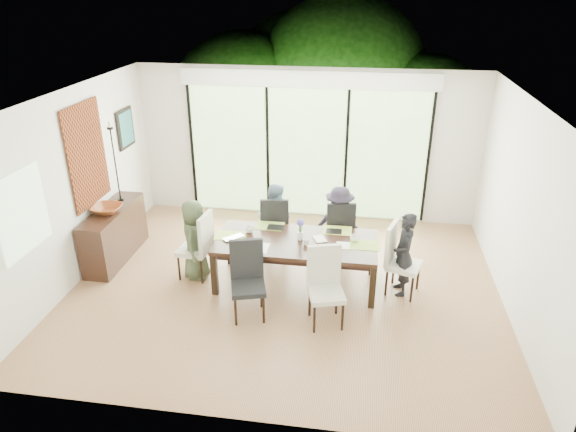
# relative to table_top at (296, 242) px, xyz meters

# --- Properties ---
(floor) EXTENTS (6.00, 5.00, 0.01)m
(floor) POSITION_rel_table_top_xyz_m (-0.14, -0.10, -0.68)
(floor) COLOR brown
(floor) RESTS_ON ground
(ceiling) EXTENTS (6.00, 5.00, 0.01)m
(ceiling) POSITION_rel_table_top_xyz_m (-0.14, -0.10, 2.03)
(ceiling) COLOR white
(ceiling) RESTS_ON wall_back
(wall_back) EXTENTS (6.00, 0.02, 2.70)m
(wall_back) POSITION_rel_table_top_xyz_m (-0.14, 2.41, 0.68)
(wall_back) COLOR silver
(wall_back) RESTS_ON floor
(wall_front) EXTENTS (6.00, 0.02, 2.70)m
(wall_front) POSITION_rel_table_top_xyz_m (-0.14, -2.61, 0.68)
(wall_front) COLOR silver
(wall_front) RESTS_ON floor
(wall_left) EXTENTS (0.02, 5.00, 2.70)m
(wall_left) POSITION_rel_table_top_xyz_m (-3.15, -0.10, 0.68)
(wall_left) COLOR silver
(wall_left) RESTS_ON floor
(wall_right) EXTENTS (0.02, 5.00, 2.70)m
(wall_right) POSITION_rel_table_top_xyz_m (2.87, -0.10, 0.68)
(wall_right) COLOR white
(wall_right) RESTS_ON floor
(glass_doors) EXTENTS (4.20, 0.02, 2.30)m
(glass_doors) POSITION_rel_table_top_xyz_m (-0.14, 2.37, 0.53)
(glass_doors) COLOR #598C3F
(glass_doors) RESTS_ON wall_back
(blinds_header) EXTENTS (4.40, 0.06, 0.28)m
(blinds_header) POSITION_rel_table_top_xyz_m (-0.14, 2.36, 1.83)
(blinds_header) COLOR white
(blinds_header) RESTS_ON wall_back
(mullion_a) EXTENTS (0.05, 0.04, 2.30)m
(mullion_a) POSITION_rel_table_top_xyz_m (-2.24, 2.36, 0.53)
(mullion_a) COLOR black
(mullion_a) RESTS_ON wall_back
(mullion_b) EXTENTS (0.05, 0.04, 2.30)m
(mullion_b) POSITION_rel_table_top_xyz_m (-0.84, 2.36, 0.53)
(mullion_b) COLOR black
(mullion_b) RESTS_ON wall_back
(mullion_c) EXTENTS (0.05, 0.04, 2.30)m
(mullion_c) POSITION_rel_table_top_xyz_m (0.56, 2.36, 0.53)
(mullion_c) COLOR black
(mullion_c) RESTS_ON wall_back
(mullion_d) EXTENTS (0.05, 0.04, 2.30)m
(mullion_d) POSITION_rel_table_top_xyz_m (1.96, 2.36, 0.53)
(mullion_d) COLOR black
(mullion_d) RESTS_ON wall_back
(side_window) EXTENTS (0.02, 0.90, 1.00)m
(side_window) POSITION_rel_table_top_xyz_m (-3.11, -1.30, 0.83)
(side_window) COLOR #8CAD7F
(side_window) RESTS_ON wall_left
(deck) EXTENTS (6.00, 1.80, 0.10)m
(deck) POSITION_rel_table_top_xyz_m (-0.14, 3.30, -0.72)
(deck) COLOR brown
(deck) RESTS_ON ground
(rail_top) EXTENTS (6.00, 0.08, 0.06)m
(rail_top) POSITION_rel_table_top_xyz_m (-0.14, 4.10, -0.12)
(rail_top) COLOR brown
(rail_top) RESTS_ON deck
(foliage_left) EXTENTS (3.20, 3.20, 3.20)m
(foliage_left) POSITION_rel_table_top_xyz_m (-1.94, 5.10, 0.77)
(foliage_left) COLOR #14380F
(foliage_left) RESTS_ON ground
(foliage_mid) EXTENTS (4.00, 4.00, 4.00)m
(foliage_mid) POSITION_rel_table_top_xyz_m (0.26, 5.70, 1.13)
(foliage_mid) COLOR #14380F
(foliage_mid) RESTS_ON ground
(foliage_right) EXTENTS (2.80, 2.80, 2.80)m
(foliage_right) POSITION_rel_table_top_xyz_m (2.06, 4.90, 0.59)
(foliage_right) COLOR #14380F
(foliage_right) RESTS_ON ground
(foliage_far) EXTENTS (3.60, 3.60, 3.60)m
(foliage_far) POSITION_rel_table_top_xyz_m (-0.74, 6.40, 0.95)
(foliage_far) COLOR #14380F
(foliage_far) RESTS_ON ground
(table_top) EXTENTS (2.24, 1.03, 0.06)m
(table_top) POSITION_rel_table_top_xyz_m (0.00, 0.00, 0.00)
(table_top) COLOR black
(table_top) RESTS_ON floor
(table_apron) EXTENTS (2.06, 0.84, 0.09)m
(table_apron) POSITION_rel_table_top_xyz_m (0.00, 0.00, -0.08)
(table_apron) COLOR black
(table_apron) RESTS_ON floor
(table_leg_fl) EXTENTS (0.08, 0.08, 0.65)m
(table_leg_fl) POSITION_rel_table_top_xyz_m (-1.08, -0.43, -0.35)
(table_leg_fl) COLOR black
(table_leg_fl) RESTS_ON floor
(table_leg_fr) EXTENTS (0.08, 0.08, 0.65)m
(table_leg_fr) POSITION_rel_table_top_xyz_m (1.08, -0.43, -0.35)
(table_leg_fr) COLOR black
(table_leg_fr) RESTS_ON floor
(table_leg_bl) EXTENTS (0.08, 0.08, 0.65)m
(table_leg_bl) POSITION_rel_table_top_xyz_m (-1.08, 0.43, -0.35)
(table_leg_bl) COLOR black
(table_leg_bl) RESTS_ON floor
(table_leg_br) EXTENTS (0.08, 0.08, 0.65)m
(table_leg_br) POSITION_rel_table_top_xyz_m (1.08, 0.43, -0.35)
(table_leg_br) COLOR black
(table_leg_br) RESTS_ON floor
(chair_left_end) EXTENTS (0.48, 0.48, 1.03)m
(chair_left_end) POSITION_rel_table_top_xyz_m (-1.50, 0.00, -0.16)
(chair_left_end) COLOR beige
(chair_left_end) RESTS_ON floor
(chair_right_end) EXTENTS (0.54, 0.54, 1.03)m
(chair_right_end) POSITION_rel_table_top_xyz_m (1.50, 0.00, -0.16)
(chair_right_end) COLOR white
(chair_right_end) RESTS_ON floor
(chair_far_left) EXTENTS (0.49, 0.49, 1.03)m
(chair_far_left) POSITION_rel_table_top_xyz_m (-0.45, 0.85, -0.16)
(chair_far_left) COLOR black
(chair_far_left) RESTS_ON floor
(chair_far_right) EXTENTS (0.50, 0.50, 1.03)m
(chair_far_right) POSITION_rel_table_top_xyz_m (0.55, 0.85, -0.16)
(chair_far_right) COLOR black
(chair_far_right) RESTS_ON floor
(chair_near_left) EXTENTS (0.53, 0.53, 1.03)m
(chair_near_left) POSITION_rel_table_top_xyz_m (-0.50, -0.87, -0.16)
(chair_near_left) COLOR black
(chair_near_left) RESTS_ON floor
(chair_near_right) EXTENTS (0.53, 0.53, 1.03)m
(chair_near_right) POSITION_rel_table_top_xyz_m (0.50, -0.87, -0.16)
(chair_near_right) COLOR beige
(chair_near_right) RESTS_ON floor
(person_left_end) EXTENTS (0.36, 0.57, 1.21)m
(person_left_end) POSITION_rel_table_top_xyz_m (-1.48, 0.00, -0.07)
(person_left_end) COLOR #3C4930
(person_left_end) RESTS_ON floor
(person_right_end) EXTENTS (0.42, 0.60, 1.21)m
(person_right_end) POSITION_rel_table_top_xyz_m (1.48, 0.00, -0.07)
(person_right_end) COLOR black
(person_right_end) RESTS_ON floor
(person_far_left) EXTENTS (0.62, 0.45, 1.21)m
(person_far_left) POSITION_rel_table_top_xyz_m (-0.45, 0.83, -0.07)
(person_far_left) COLOR #7898AD
(person_far_left) RESTS_ON floor
(person_far_right) EXTENTS (0.62, 0.45, 1.21)m
(person_far_right) POSITION_rel_table_top_xyz_m (0.55, 0.83, -0.07)
(person_far_right) COLOR #221D2B
(person_far_right) RESTS_ON floor
(placemat_left) EXTENTS (0.41, 0.30, 0.01)m
(placemat_left) POSITION_rel_table_top_xyz_m (-0.95, 0.00, 0.03)
(placemat_left) COLOR #A3C145
(placemat_left) RESTS_ON table_top
(placemat_right) EXTENTS (0.41, 0.30, 0.01)m
(placemat_right) POSITION_rel_table_top_xyz_m (0.95, 0.00, 0.03)
(placemat_right) COLOR #89AA3C
(placemat_right) RESTS_ON table_top
(placemat_far_l) EXTENTS (0.41, 0.30, 0.01)m
(placemat_far_l) POSITION_rel_table_top_xyz_m (-0.45, 0.40, 0.03)
(placemat_far_l) COLOR #84AC3D
(placemat_far_l) RESTS_ON table_top
(placemat_far_r) EXTENTS (0.41, 0.30, 0.01)m
(placemat_far_r) POSITION_rel_table_top_xyz_m (0.55, 0.40, 0.03)
(placemat_far_r) COLOR #A8C044
(placemat_far_r) RESTS_ON table_top
(placemat_paper) EXTENTS (0.41, 0.30, 0.01)m
(placemat_paper) POSITION_rel_table_top_xyz_m (-0.55, -0.30, 0.03)
(placemat_paper) COLOR white
(placemat_paper) RESTS_ON table_top
(tablet_far_l) EXTENTS (0.24, 0.17, 0.01)m
(tablet_far_l) POSITION_rel_table_top_xyz_m (-0.35, 0.35, 0.04)
(tablet_far_l) COLOR black
(tablet_far_l) RESTS_ON table_top
(tablet_far_r) EXTENTS (0.22, 0.16, 0.01)m
(tablet_far_r) POSITION_rel_table_top_xyz_m (0.50, 0.35, 0.04)
(tablet_far_r) COLOR black
(tablet_far_r) RESTS_ON table_top
(papers) EXTENTS (0.28, 0.21, 0.00)m
(papers) POSITION_rel_table_top_xyz_m (0.70, -0.05, 0.03)
(papers) COLOR white
(papers) RESTS_ON table_top
(platter_base) EXTENTS (0.24, 0.24, 0.02)m
(platter_base) POSITION_rel_table_top_xyz_m (-0.55, -0.30, 0.04)
(platter_base) COLOR white
(platter_base) RESTS_ON table_top
(platter_snacks) EXTENTS (0.19, 0.19, 0.01)m
(platter_snacks) POSITION_rel_table_top_xyz_m (-0.55, -0.30, 0.06)
(platter_snacks) COLOR orange
(platter_snacks) RESTS_ON table_top
(vase) EXTENTS (0.07, 0.07, 0.11)m
(vase) POSITION_rel_table_top_xyz_m (0.05, 0.05, 0.08)
(vase) COLOR silver
(vase) RESTS_ON table_top
(hyacinth_stems) EXTENTS (0.04, 0.04, 0.15)m
(hyacinth_stems) POSITION_rel_table_top_xyz_m (0.05, 0.05, 0.20)
(hyacinth_stems) COLOR #337226
(hyacinth_stems) RESTS_ON table_top
(hyacinth_blooms) EXTENTS (0.10, 0.10, 0.10)m
(hyacinth_blooms) POSITION_rel_table_top_xyz_m (0.05, 0.05, 0.29)
(hyacinth_blooms) COLOR #5E50CA
(hyacinth_blooms) RESTS_ON table_top
(laptop) EXTENTS (0.36, 0.36, 0.02)m
(laptop) POSITION_rel_table_top_xyz_m (-0.85, -0.10, 0.04)
(laptop) COLOR silver
(laptop) RESTS_ON table_top
(cup_a) EXTENTS (0.16, 0.16, 0.09)m
(cup_a) POSITION_rel_table_top_xyz_m (-0.70, 0.15, 0.07)
(cup_a) COLOR white
(cup_a) RESTS_ON table_top
(cup_b) EXTENTS (0.13, 0.13, 0.09)m
(cup_b) POSITION_rel_table_top_xyz_m (0.15, -0.10, 0.07)
(cup_b) COLOR white
(cup_b) RESTS_ON table_top
(cup_c) EXTENTS (0.16, 0.16, 0.09)m
(cup_c) POSITION_rel_table_top_xyz_m (0.80, 0.10, 0.07)
(cup_c) COLOR white
(cup_c) RESTS_ON table_top
(book) EXTENTS (0.22, 0.25, 0.02)m
(book) POSITION_rel_table_top_xyz_m (0.25, 0.05, 0.04)
(book) COLOR white
(book) RESTS_ON table_top
(sideboard) EXTENTS (0.41, 1.47, 0.83)m
(sideboard) POSITION_rel_table_top_xyz_m (-2.90, 0.34, -0.26)
(sideboard) COLOR black
(sideboard) RESTS_ON floor
(bowl) EXTENTS (0.44, 0.44, 0.11)m
(bowl) POSITION_rel_table_top_xyz_m (-2.90, 0.24, 0.21)
(bowl) COLOR brown
(bowl) RESTS_ON sideboard
(candlestick_base) EXTENTS (0.09, 0.09, 0.04)m
(candlestick_base) POSITION_rel_table_top_xyz_m (-2.90, 0.69, 0.18)
(candlestick_base) COLOR black
(candlestick_base) RESTS_ON sideboard
(candlestick_shaft) EXTENTS (0.02, 0.02, 1.15)m
(candlestick_shaft) POSITION_rel_table_top_xyz_m (-2.90, 0.69, 0.76)
(candlestick_shaft) COLOR black
(candlestick_shaft) RESTS_ON sideboard
(candlestick_pan) EXTENTS (0.09, 0.09, 0.03)m
(candlestick_pan) POSITION_rel_table_top_xyz_m (-2.90, 0.69, 1.33)
(candlestick_pan) COLOR black
(candlestick_pan) RESTS_ON sideboard
(candle) EXTENTS (0.03, 0.03, 0.09)m
(candle) POSITION_rel_table_top_xyz_m (-2.90, 0.69, 1.38)
(candle) COLOR silver
(candle) RESTS_ON sideboard
(tapestry) EXTENTS (0.02, 1.00, 1.50)m
(tapestry) POSITION_rel_table_top_xyz_m (-3.11, 0.30, 1.03)
(tapestry) COLOR maroon
(tapestry) RESTS_ON wall_left
(art_frame) EXTENTS (0.03, 0.55, 0.65)m
(art_frame) POSITION_rel_table_top_xyz_m (-3.11, 1.60, 1.08)
(art_frame) COLOR black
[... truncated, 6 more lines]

